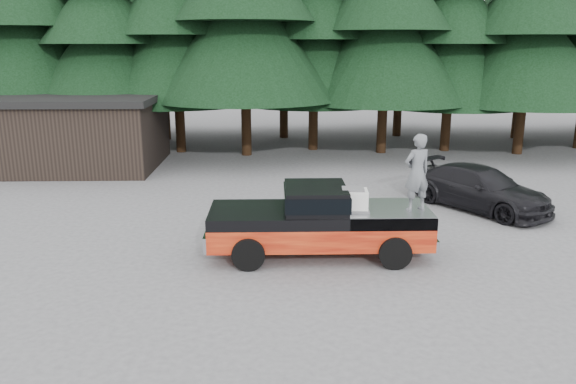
{
  "coord_description": "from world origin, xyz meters",
  "views": [
    {
      "loc": [
        0.39,
        -13.83,
        5.55
      ],
      "look_at": [
        0.74,
        0.0,
        1.87
      ],
      "focal_mm": 35.0,
      "sensor_mm": 36.0,
      "label": 1
    }
  ],
  "objects_px": {
    "parked_car": "(480,188)",
    "utility_building": "(69,131)",
    "man_on_bed": "(417,172)",
    "air_compressor": "(353,200)",
    "pickup_truck": "(319,232)"
  },
  "relations": [
    {
      "from": "parked_car",
      "to": "utility_building",
      "type": "bearing_deg",
      "value": 120.55
    },
    {
      "from": "man_on_bed",
      "to": "air_compressor",
      "type": "bearing_deg",
      "value": -22.01
    },
    {
      "from": "air_compressor",
      "to": "utility_building",
      "type": "distance_m",
      "value": 16.46
    },
    {
      "from": "man_on_bed",
      "to": "parked_car",
      "type": "relative_size",
      "value": 0.4
    },
    {
      "from": "parked_car",
      "to": "utility_building",
      "type": "xyz_separation_m",
      "value": [
        -16.45,
        7.38,
        0.93
      ]
    },
    {
      "from": "man_on_bed",
      "to": "parked_car",
      "type": "height_order",
      "value": "man_on_bed"
    },
    {
      "from": "pickup_truck",
      "to": "parked_car",
      "type": "relative_size",
      "value": 1.19
    },
    {
      "from": "man_on_bed",
      "to": "parked_car",
      "type": "xyz_separation_m",
      "value": [
        3.39,
        4.52,
        -1.6
      ]
    },
    {
      "from": "air_compressor",
      "to": "utility_building",
      "type": "relative_size",
      "value": 0.09
    },
    {
      "from": "man_on_bed",
      "to": "parked_car",
      "type": "bearing_deg",
      "value": -147.31
    },
    {
      "from": "air_compressor",
      "to": "utility_building",
      "type": "xyz_separation_m",
      "value": [
        -11.43,
        11.85,
        0.08
      ]
    },
    {
      "from": "pickup_truck",
      "to": "utility_building",
      "type": "height_order",
      "value": "utility_building"
    },
    {
      "from": "parked_car",
      "to": "utility_building",
      "type": "relative_size",
      "value": 0.6
    },
    {
      "from": "air_compressor",
      "to": "parked_car",
      "type": "xyz_separation_m",
      "value": [
        5.02,
        4.47,
        -0.86
      ]
    },
    {
      "from": "air_compressor",
      "to": "man_on_bed",
      "type": "height_order",
      "value": "man_on_bed"
    }
  ]
}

